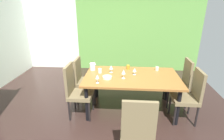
{
  "coord_description": "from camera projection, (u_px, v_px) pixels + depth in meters",
  "views": [
    {
      "loc": [
        0.51,
        -2.75,
        2.07
      ],
      "look_at": [
        0.26,
        0.47,
        0.85
      ],
      "focal_mm": 28.0,
      "sensor_mm": 36.0,
      "label": 1
    }
  ],
  "objects": [
    {
      "name": "ground_plane",
      "position": [
        96.0,
        120.0,
        3.34
      ],
      "size": [
        5.68,
        5.89,
        0.02
      ],
      "primitive_type": "cube",
      "color": "#31211D"
    },
    {
      "name": "back_panel_interior",
      "position": [
        51.0,
        30.0,
        5.72
      ],
      "size": [
        1.8,
        0.1,
        2.57
      ],
      "primitive_type": "cube",
      "color": "silver",
      "rests_on": "ground_plane"
    },
    {
      "name": "garden_window_panel",
      "position": [
        138.0,
        31.0,
        5.51
      ],
      "size": [
        3.88,
        0.1,
        2.57
      ],
      "primitive_type": "cube",
      "color": "#629D46",
      "rests_on": "ground_plane"
    },
    {
      "name": "dining_table",
      "position": [
        132.0,
        79.0,
        3.45
      ],
      "size": [
        1.84,
        1.09,
        0.75
      ],
      "color": "#945E2C",
      "rests_on": "ground_plane"
    },
    {
      "name": "chair_head_near",
      "position": [
        138.0,
        129.0,
        2.25
      ],
      "size": [
        0.44,
        0.44,
        1.04
      ],
      "color": "brown",
      "rests_on": "ground_plane"
    },
    {
      "name": "chair_left_near",
      "position": [
        76.0,
        89.0,
        3.3
      ],
      "size": [
        0.45,
        0.44,
        1.05
      ],
      "rotation": [
        0.0,
        0.0,
        -1.57
      ],
      "color": "brown",
      "rests_on": "ground_plane"
    },
    {
      "name": "chair_left_far",
      "position": [
        83.0,
        78.0,
        3.85
      ],
      "size": [
        0.45,
        0.44,
        0.99
      ],
      "rotation": [
        0.0,
        0.0,
        -1.57
      ],
      "color": "brown",
      "rests_on": "ground_plane"
    },
    {
      "name": "chair_right_far",
      "position": [
        181.0,
        81.0,
        3.69
      ],
      "size": [
        0.44,
        0.44,
        1.02
      ],
      "rotation": [
        0.0,
        0.0,
        1.57
      ],
      "color": "brown",
      "rests_on": "ground_plane"
    },
    {
      "name": "chair_right_near",
      "position": [
        190.0,
        94.0,
        3.15
      ],
      "size": [
        0.44,
        0.44,
        1.01
      ],
      "rotation": [
        0.0,
        0.0,
        1.57
      ],
      "color": "brown",
      "rests_on": "ground_plane"
    },
    {
      "name": "wine_glass_center",
      "position": [
        111.0,
        67.0,
        3.57
      ],
      "size": [
        0.07,
        0.07,
        0.15
      ],
      "color": "silver",
      "rests_on": "dining_table"
    },
    {
      "name": "wine_glass_near_window",
      "position": [
        124.0,
        72.0,
        3.27
      ],
      "size": [
        0.07,
        0.07,
        0.18
      ],
      "color": "silver",
      "rests_on": "dining_table"
    },
    {
      "name": "wine_glass_rear",
      "position": [
        97.0,
        77.0,
        3.08
      ],
      "size": [
        0.07,
        0.07,
        0.16
      ],
      "color": "silver",
      "rests_on": "dining_table"
    },
    {
      "name": "wine_glass_north",
      "position": [
        135.0,
        70.0,
        3.46
      ],
      "size": [
        0.07,
        0.07,
        0.14
      ],
      "color": "silver",
      "rests_on": "dining_table"
    },
    {
      "name": "serving_bowl_east",
      "position": [
        107.0,
        77.0,
        3.3
      ],
      "size": [
        0.17,
        0.17,
        0.04
      ],
      "primitive_type": "cylinder",
      "color": "#EEE7C5",
      "rests_on": "dining_table"
    },
    {
      "name": "cup_right",
      "position": [
        157.0,
        69.0,
        3.7
      ],
      "size": [
        0.07,
        0.07,
        0.08
      ],
      "primitive_type": "cylinder",
      "color": "beige",
      "rests_on": "dining_table"
    },
    {
      "name": "cup_south",
      "position": [
        128.0,
        67.0,
        3.76
      ],
      "size": [
        0.07,
        0.07,
        0.09
      ],
      "primitive_type": "cylinder",
      "color": "#BE8322",
      "rests_on": "dining_table"
    },
    {
      "name": "cup_corner",
      "position": [
        100.0,
        71.0,
        3.56
      ],
      "size": [
        0.08,
        0.08,
        0.09
      ],
      "primitive_type": "cylinder",
      "color": "silver",
      "rests_on": "dining_table"
    },
    {
      "name": "pitcher_near_shelf",
      "position": [
        93.0,
        66.0,
        3.72
      ],
      "size": [
        0.13,
        0.12,
        0.15
      ],
      "color": "white",
      "rests_on": "dining_table"
    }
  ]
}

